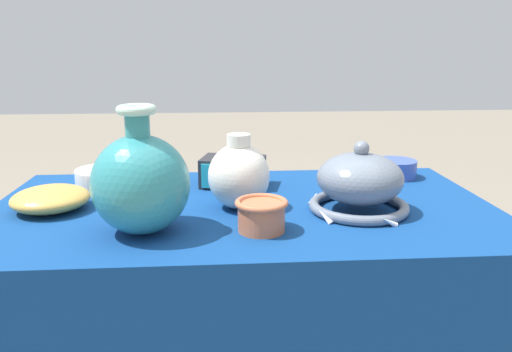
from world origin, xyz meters
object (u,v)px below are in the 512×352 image
object	(u,v)px
mosaic_tile_box	(233,172)
pot_squat_cobalt	(395,169)
jar_round_ivory	(239,175)
cup_wide_terracotta	(261,214)
vase_tall_bulbous	(141,183)
pot_squat_porcelain	(105,179)
vase_dome_bell	(360,184)
bowl_shallow_ochre	(51,199)

from	to	relation	value
mosaic_tile_box	pot_squat_cobalt	bearing A→B (deg)	20.66
jar_round_ivory	cup_wide_terracotta	world-z (taller)	jar_round_ivory
vase_tall_bulbous	mosaic_tile_box	size ratio (longest dim) A/B	1.39
pot_squat_porcelain	cup_wide_terracotta	world-z (taller)	cup_wide_terracotta
vase_tall_bulbous	pot_squat_porcelain	bearing A→B (deg)	113.63
vase_tall_bulbous	pot_squat_porcelain	size ratio (longest dim) A/B	1.68
vase_dome_bell	pot_squat_porcelain	size ratio (longest dim) A/B	1.57
vase_dome_bell	bowl_shallow_ochre	size ratio (longest dim) A/B	1.37
bowl_shallow_ochre	vase_tall_bulbous	bearing A→B (deg)	-34.21
vase_tall_bulbous	vase_dome_bell	bearing A→B (deg)	11.75
mosaic_tile_box	pot_squat_porcelain	distance (m)	0.32
vase_tall_bulbous	cup_wide_terracotta	size ratio (longest dim) A/B	2.36
vase_tall_bulbous	pot_squat_cobalt	xyz separation A→B (m)	(0.63, 0.37, -0.08)
mosaic_tile_box	pot_squat_porcelain	xyz separation A→B (m)	(-0.32, 0.00, -0.01)
vase_tall_bulbous	jar_round_ivory	bearing A→B (deg)	35.34
jar_round_ivory	cup_wide_terracotta	bearing A→B (deg)	-75.59
pot_squat_cobalt	cup_wide_terracotta	world-z (taller)	cup_wide_terracotta
vase_dome_bell	pot_squat_cobalt	world-z (taller)	vase_dome_bell
pot_squat_porcelain	jar_round_ivory	bearing A→B (deg)	-29.11
vase_dome_bell	cup_wide_terracotta	xyz separation A→B (m)	(-0.22, -0.10, -0.03)
pot_squat_porcelain	mosaic_tile_box	bearing A→B (deg)	-0.54
mosaic_tile_box	pot_squat_cobalt	world-z (taller)	mosaic_tile_box
vase_dome_bell	mosaic_tile_box	bearing A→B (deg)	140.12
bowl_shallow_ochre	pot_squat_porcelain	bearing A→B (deg)	64.47
pot_squat_porcelain	jar_round_ivory	xyz separation A→B (m)	(0.33, -0.18, 0.05)
mosaic_tile_box	pot_squat_porcelain	world-z (taller)	mosaic_tile_box
bowl_shallow_ochre	pot_squat_cobalt	world-z (taller)	bowl_shallow_ochre
pot_squat_porcelain	pot_squat_cobalt	world-z (taller)	pot_squat_porcelain
cup_wide_terracotta	jar_round_ivory	bearing A→B (deg)	104.41
vase_tall_bulbous	pot_squat_cobalt	world-z (taller)	vase_tall_bulbous
mosaic_tile_box	cup_wide_terracotta	world-z (taller)	mosaic_tile_box
vase_tall_bulbous	vase_dome_bell	size ratio (longest dim) A/B	1.07
pot_squat_cobalt	mosaic_tile_box	bearing A→B (deg)	-172.90
vase_tall_bulbous	pot_squat_porcelain	world-z (taller)	vase_tall_bulbous
vase_tall_bulbous	bowl_shallow_ochre	bearing A→B (deg)	145.79
cup_wide_terracotta	mosaic_tile_box	bearing A→B (deg)	97.96
pot_squat_porcelain	bowl_shallow_ochre	world-z (taller)	bowl_shallow_ochre
pot_squat_cobalt	cup_wide_terracotta	size ratio (longest dim) A/B	1.09
vase_tall_bulbous	bowl_shallow_ochre	world-z (taller)	vase_tall_bulbous
mosaic_tile_box	pot_squat_porcelain	bearing A→B (deg)	-166.98
vase_tall_bulbous	cup_wide_terracotta	world-z (taller)	vase_tall_bulbous
pot_squat_porcelain	vase_dome_bell	bearing A→B (deg)	-20.99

